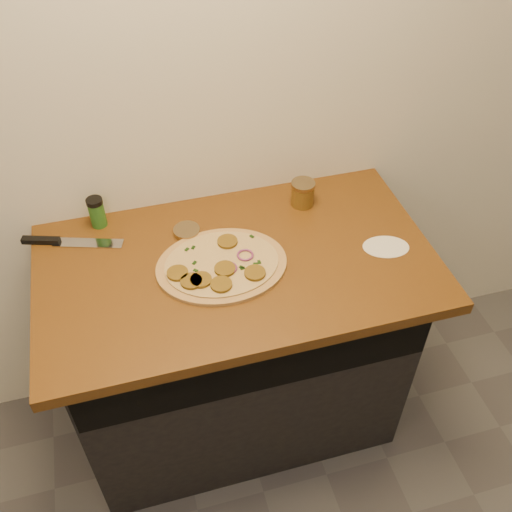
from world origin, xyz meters
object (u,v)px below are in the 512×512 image
object	(u,v)px
chefs_knife	(63,242)
salsa_jar	(303,193)
spice_shaker	(97,212)
pizza	(221,265)

from	to	relation	value
chefs_knife	salsa_jar	distance (m)	0.78
salsa_jar	spice_shaker	xyz separation A→B (m)	(-0.67, 0.07, 0.01)
chefs_knife	salsa_jar	size ratio (longest dim) A/B	3.57
chefs_knife	spice_shaker	distance (m)	0.14
spice_shaker	pizza	bearing A→B (deg)	-41.45
pizza	salsa_jar	bearing A→B (deg)	34.25
salsa_jar	spice_shaker	bearing A→B (deg)	173.90
chefs_knife	spice_shaker	size ratio (longest dim) A/B	3.00
salsa_jar	pizza	bearing A→B (deg)	-145.75
pizza	spice_shaker	size ratio (longest dim) A/B	3.80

